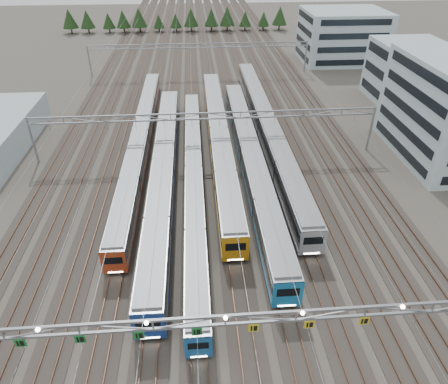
{
  "coord_description": "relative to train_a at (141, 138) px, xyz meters",
  "views": [
    {
      "loc": [
        -1.64,
        -20.12,
        32.88
      ],
      "look_at": [
        1.7,
        23.52,
        3.5
      ],
      "focal_mm": 32.0,
      "sensor_mm": 36.0,
      "label": 1
    }
  ],
  "objects": [
    {
      "name": "train_a",
      "position": [
        0.0,
        0.0,
        0.0
      ],
      "size": [
        2.79,
        61.81,
        3.64
      ],
      "color": "black",
      "rests_on": "ground"
    },
    {
      "name": "treeline",
      "position": [
        4.05,
        92.83,
        2.16
      ],
      "size": [
        81.2,
        5.6,
        7.02
      ],
      "color": "#332114",
      "rests_on": "ground"
    },
    {
      "name": "gantry_far",
      "position": [
        11.25,
        41.61,
        4.32
      ],
      "size": [
        56.36,
        0.36,
        8.0
      ],
      "color": "gray",
      "rests_on": "ground"
    },
    {
      "name": "train_f",
      "position": [
        22.5,
        3.04,
        0.25
      ],
      "size": [
        3.16,
        65.38,
        4.13
      ],
      "color": "black",
      "rests_on": "ground"
    },
    {
      "name": "train_d",
      "position": [
        13.5,
        -0.92,
        0.24
      ],
      "size": [
        3.15,
        58.19,
        4.12
      ],
      "color": "black",
      "rests_on": "ground"
    },
    {
      "name": "train_b",
      "position": [
        4.5,
        -11.16,
        0.22
      ],
      "size": [
        3.12,
        57.28,
        4.07
      ],
      "color": "black",
      "rests_on": "ground"
    },
    {
      "name": "ground",
      "position": [
        11.25,
        -43.39,
        -2.07
      ],
      "size": [
        400.0,
        400.0,
        0.0
      ],
      "primitive_type": "plane",
      "color": "#47423A",
      "rests_on": "ground"
    },
    {
      "name": "gantry_near",
      "position": [
        11.2,
        -43.5,
        5.02
      ],
      "size": [
        56.36,
        0.61,
        8.08
      ],
      "color": "gray",
      "rests_on": "ground"
    },
    {
      "name": "gantry_mid",
      "position": [
        11.25,
        -3.39,
        4.32
      ],
      "size": [
        56.36,
        0.36,
        8.0
      ],
      "color": "gray",
      "rests_on": "ground"
    },
    {
      "name": "train_c",
      "position": [
        9.0,
        -12.34,
        -0.17
      ],
      "size": [
        2.53,
        59.37,
        3.29
      ],
      "color": "black",
      "rests_on": "ground"
    },
    {
      "name": "track_bed",
      "position": [
        11.25,
        56.61,
        -0.58
      ],
      "size": [
        54.0,
        260.0,
        5.42
      ],
      "color": "#2D2823",
      "rests_on": "ground"
    },
    {
      "name": "train_e",
      "position": [
        18.0,
        -8.28,
        0.21
      ],
      "size": [
        3.11,
        57.5,
        4.06
      ],
      "color": "black",
      "rests_on": "ground"
    },
    {
      "name": "depot_bldg_mid",
      "position": [
        56.18,
        19.39,
        4.13
      ],
      "size": [
        14.0,
        16.0,
        12.39
      ],
      "primitive_type": "cube",
      "color": "#A5BDC6",
      "rests_on": "ground"
    },
    {
      "name": "depot_bldg_north",
      "position": [
        51.89,
        51.76,
        4.7
      ],
      "size": [
        22.0,
        18.0,
        13.54
      ],
      "primitive_type": "cube",
      "color": "#A5BDC6",
      "rests_on": "ground"
    }
  ]
}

